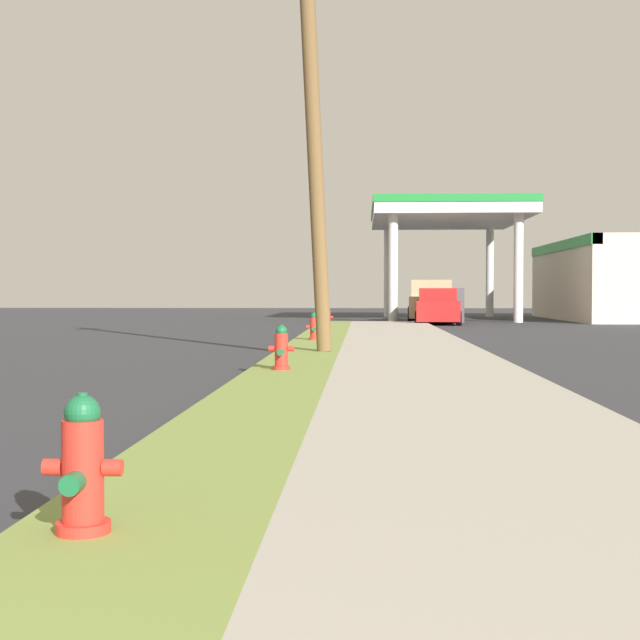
{
  "coord_description": "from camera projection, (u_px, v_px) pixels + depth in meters",
  "views": [
    {
      "loc": [
        1.92,
        0.02,
        1.4
      ],
      "look_at": [
        1.09,
        17.24,
        0.87
      ],
      "focal_mm": 50.65,
      "sensor_mm": 36.0,
      "label": 1
    }
  ],
  "objects": [
    {
      "name": "car_red_by_near_pump",
      "position": [
        437.0,
        308.0,
        39.54
      ],
      "size": [
        2.18,
        4.6,
        1.57
      ],
      "color": "red",
      "rests_on": "ground"
    },
    {
      "name": "fire_hydrant_second",
      "position": [
        281.0,
        350.0,
        14.86
      ],
      "size": [
        0.42,
        0.38,
        0.74
      ],
      "color": "red",
      "rests_on": "grass_verge"
    },
    {
      "name": "fire_hydrant_third",
      "position": [
        314.0,
        328.0,
        24.21
      ],
      "size": [
        0.42,
        0.37,
        0.74
      ],
      "color": "red",
      "rests_on": "grass_verge"
    },
    {
      "name": "gas_station_canopy",
      "position": [
        579.0,
        268.0,
        46.14
      ],
      "size": [
        15.13,
        13.96,
        5.87
      ],
      "color": "silver",
      "rests_on": "ground"
    },
    {
      "name": "fire_hydrant_nearest",
      "position": [
        83.0,
        472.0,
        4.77
      ],
      "size": [
        0.42,
        0.38,
        0.74
      ],
      "color": "red",
      "rests_on": "grass_verge"
    },
    {
      "name": "truck_tan_at_forecourt",
      "position": [
        432.0,
        302.0,
        43.03
      ],
      "size": [
        2.58,
        5.56,
        1.97
      ],
      "color": "tan",
      "rests_on": "ground"
    },
    {
      "name": "fire_hydrant_fourth",
      "position": [
        328.0,
        318.0,
        33.74
      ],
      "size": [
        0.42,
        0.38,
        0.74
      ],
      "color": "red",
      "rests_on": "grass_verge"
    },
    {
      "name": "utility_pole_midground",
      "position": [
        313.0,
        124.0,
        18.77
      ],
      "size": [
        0.86,
        2.11,
        9.4
      ],
      "color": "brown",
      "rests_on": "grass_verge"
    }
  ]
}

